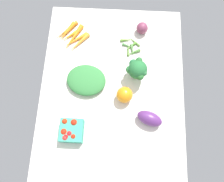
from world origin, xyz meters
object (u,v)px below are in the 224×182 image
Objects in this scene: okra_pile at (131,47)px; broccoli_head at (137,69)px; leafy_greens_clump at (86,80)px; eggplant at (150,119)px; heirloom_tomato_orange at (125,95)px; carrot_bunch at (72,36)px; berry_basket at (71,131)px; red_onion_near_basket at (142,28)px.

okra_pile is 0.98× the size of broccoli_head.
eggplant is at bearing -119.91° from leafy_greens_clump.
okra_pile is at bearing 124.13° from eggplant.
heirloom_tomato_orange is 0.40× the size of carrot_bunch.
berry_basket is at bearing 127.26° from heirloom_tomato_orange.
broccoli_head is 45.28cm from berry_basket.
berry_basket reaches higher than okra_pile.
okra_pile is 31.76cm from leafy_greens_clump.
heirloom_tomato_orange is 0.41× the size of leafy_greens_clump.
heirloom_tomato_orange is 1.29× the size of red_onion_near_basket.
carrot_bunch is at bearing 21.65° from leafy_greens_clump.
carrot_bunch is at bearing 42.19° from heirloom_tomato_orange.
leafy_greens_clump is at bearing 100.81° from broccoli_head.
eggplant is 63.44cm from carrot_bunch.
heirloom_tomato_orange is 0.65× the size of okra_pile.
heirloom_tomato_orange is at bearing -110.51° from leafy_greens_clump.
leafy_greens_clump is 43.77cm from red_onion_near_basket.
berry_basket is at bearing 135.62° from broccoli_head.
eggplant is 52.06cm from red_onion_near_basket.
heirloom_tomato_orange is at bearing 158.25° from eggplant.
heirloom_tomato_orange is 0.74× the size of berry_basket.
leafy_greens_clump is (7.65, 20.45, -1.69)cm from heirloom_tomato_orange.
leafy_greens_clump is (-21.74, 23.09, 1.70)cm from okra_pile.
eggplant is 0.62× the size of carrot_bunch.
leafy_greens_clump is (27.14, -5.18, -0.66)cm from berry_basket.
eggplant reaches higher than red_onion_near_basket.
berry_basket is 0.55× the size of leafy_greens_clump.
eggplant is (-11.56, -12.94, -0.74)cm from heirloom_tomato_orange.
okra_pile is 0.63× the size of leafy_greens_clump.
carrot_bunch reaches higher than okra_pile.
broccoli_head reaches higher than okra_pile.
leafy_greens_clump is 28.56cm from carrot_bunch.
red_onion_near_basket reaches higher than okra_pile.
heirloom_tomato_orange is at bearing 174.86° from okra_pile.
eggplant reaches higher than okra_pile.
red_onion_near_basket is (40.32, -8.67, -0.94)cm from heirloom_tomato_orange.
broccoli_head is 25.67cm from eggplant.
broccoli_head is 0.64× the size of leafy_greens_clump.
berry_basket is at bearing 150.17° from red_onion_near_basket.
heirloom_tomato_orange is 0.63× the size of broccoli_head.
broccoli_head is (-16.72, -3.21, 7.29)cm from okra_pile.
berry_basket is 0.88× the size of eggplant.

